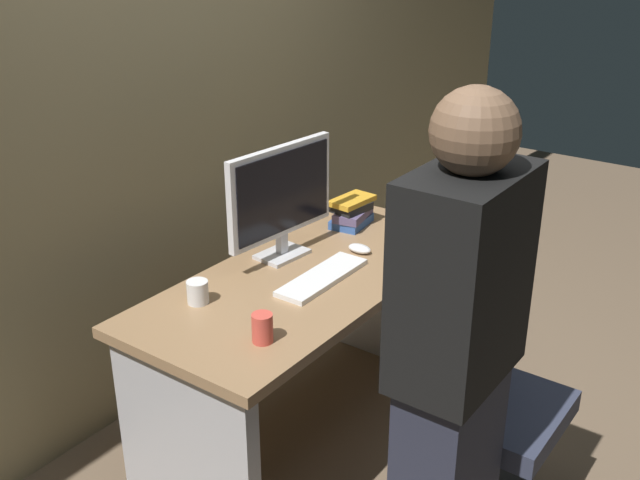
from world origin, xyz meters
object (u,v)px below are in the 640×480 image
at_px(desk, 310,324).
at_px(monitor, 281,196).
at_px(keyboard, 322,277).
at_px(mouse, 360,249).
at_px(cell_phone, 403,239).
at_px(cup_by_monitor, 198,292).
at_px(cup_near_keyboard, 262,328).
at_px(book_stack, 352,212).
at_px(office_chair, 478,411).
at_px(person_at_desk, 454,376).

bearing_deg(desk, monitor, 71.31).
distance_m(keyboard, mouse, 0.29).
relative_size(mouse, cell_phone, 0.69).
distance_m(desk, cup_by_monitor, 0.53).
height_order(keyboard, cup_near_keyboard, cup_near_keyboard).
relative_size(mouse, book_stack, 0.46).
height_order(cup_by_monitor, book_stack, book_stack).
relative_size(office_chair, monitor, 1.74).
bearing_deg(cup_by_monitor, mouse, -18.38).
height_order(keyboard, cup_by_monitor, cup_by_monitor).
bearing_deg(cup_by_monitor, monitor, 0.19).
xyz_separation_m(desk, cell_phone, (0.48, -0.13, 0.23)).
xyz_separation_m(cup_by_monitor, cell_phone, (0.90, -0.31, -0.04)).
distance_m(person_at_desk, monitor, 1.14).
bearing_deg(monitor, cup_near_keyboard, -147.18).
xyz_separation_m(office_chair, cup_near_keyboard, (-0.47, 0.56, 0.36)).
xyz_separation_m(desk, keyboard, (-0.02, -0.07, 0.23)).
xyz_separation_m(office_chair, keyboard, (0.00, 0.66, 0.32)).
xyz_separation_m(monitor, cup_by_monitor, (-0.48, -0.00, -0.22)).
bearing_deg(cup_by_monitor, desk, -22.78).
bearing_deg(cup_by_monitor, office_chair, -66.27).
bearing_deg(cell_phone, keyboard, 175.45).
bearing_deg(cell_phone, office_chair, -127.32).
xyz_separation_m(desk, mouse, (0.27, -0.05, 0.24)).
relative_size(monitor, book_stack, 2.48).
relative_size(cup_near_keyboard, cup_by_monitor, 1.18).
xyz_separation_m(monitor, book_stack, (0.43, -0.04, -0.19)).
bearing_deg(person_at_desk, cup_by_monitor, 88.42).
distance_m(desk, cup_near_keyboard, 0.59).
height_order(keyboard, mouse, mouse).
bearing_deg(book_stack, cup_near_keyboard, -162.46).
bearing_deg(desk, cup_near_keyboard, -160.19).
height_order(mouse, cup_near_keyboard, cup_near_keyboard).
xyz_separation_m(office_chair, monitor, (0.08, 0.92, 0.57)).
bearing_deg(book_stack, office_chair, -120.44).
bearing_deg(keyboard, cup_near_keyboard, -167.98).
bearing_deg(cup_near_keyboard, office_chair, -49.99).
height_order(person_at_desk, cell_phone, person_at_desk).
xyz_separation_m(desk, cup_by_monitor, (-0.42, 0.18, 0.27)).
bearing_deg(office_chair, keyboard, 89.94).
xyz_separation_m(office_chair, mouse, (0.29, 0.68, 0.33)).
xyz_separation_m(keyboard, mouse, (0.29, 0.02, 0.01)).
xyz_separation_m(office_chair, cup_by_monitor, (-0.40, 0.91, 0.35)).
xyz_separation_m(person_at_desk, cell_phone, (0.93, 0.69, -0.10)).
relative_size(desk, book_stack, 6.92).
distance_m(book_stack, cell_phone, 0.28).
height_order(cup_near_keyboard, book_stack, book_stack).
height_order(person_at_desk, book_stack, person_at_desk).
bearing_deg(person_at_desk, desk, 61.52).
bearing_deg(monitor, desk, -108.69).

